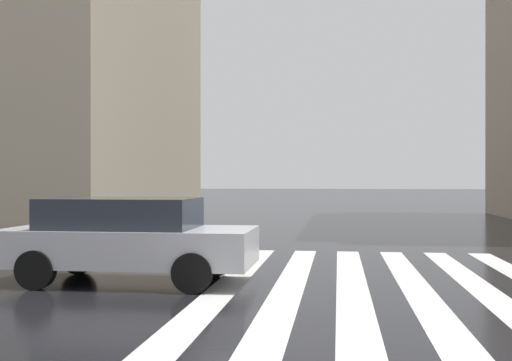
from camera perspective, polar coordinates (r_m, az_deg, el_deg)
zebra_crossing at (r=8.80m, az=15.63°, el=-11.15°), size 13.00×6.50×0.01m
car_silver at (r=10.67m, az=-11.59°, el=-5.08°), size 1.85×4.10×1.41m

